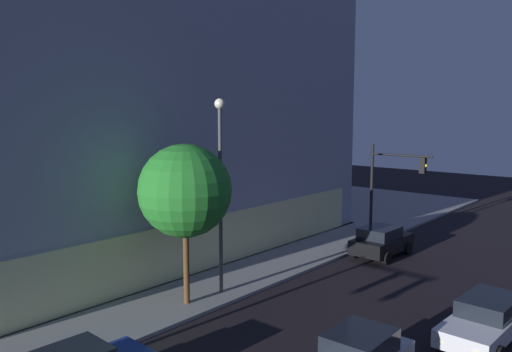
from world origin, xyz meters
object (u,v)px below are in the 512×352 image
Objects in this scene: modern_building at (74,92)px; car_black at (381,241)px; car_white at (487,319)px; traffic_light_far_corner at (390,179)px; sidewalk_tree at (185,191)px; street_lamp_sidewalk at (220,173)px.

car_black is at bearing -64.71° from modern_building.
modern_building is 26.15m from car_white.
car_black is (8.10, -17.15, -8.31)m from modern_building.
car_black is (-2.50, -0.80, -3.10)m from traffic_light_far_corner.
car_white is 10.41m from car_black.
traffic_light_far_corner is at bearing -7.44° from sidewalk_tree.
modern_building is 3.42× the size of street_lamp_sidewalk.
car_black is at bearing -12.70° from sidewalk_tree.
street_lamp_sidewalk is 1.73× the size of car_white.
street_lamp_sidewalk is at bearing -5.55° from sidewalk_tree.
modern_building reaches higher than car_black.
car_white is at bearing -65.24° from sidewalk_tree.
street_lamp_sidewalk reaches higher than car_black.
sidewalk_tree is at bearing 167.30° from car_black.
street_lamp_sidewalk is 1.27× the size of sidewalk_tree.
modern_building reaches higher than traffic_light_far_corner.
traffic_light_far_corner is 14.50m from sidewalk_tree.
car_black is (11.86, -2.67, -3.93)m from sidewalk_tree.
traffic_light_far_corner is (10.60, -16.35, -5.20)m from modern_building.
traffic_light_far_corner is at bearing 41.10° from car_white.
traffic_light_far_corner is at bearing 17.70° from car_black.
sidewalk_tree is (-14.36, 1.88, 0.82)m from traffic_light_far_corner.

